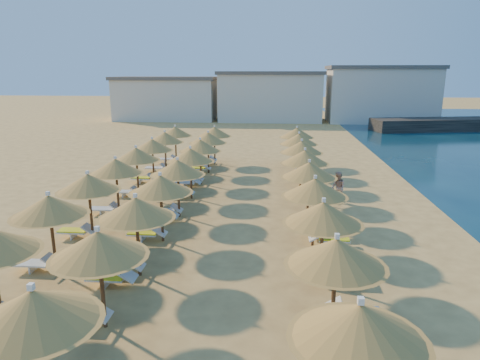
# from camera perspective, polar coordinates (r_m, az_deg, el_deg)

# --- Properties ---
(ground) EXTENTS (220.00, 220.00, 0.00)m
(ground) POSITION_cam_1_polar(r_m,az_deg,el_deg) (20.73, 1.70, -6.26)
(ground) COLOR #E4B664
(ground) RESTS_ON ground
(hotel_blocks) EXTENTS (47.67, 9.15, 8.10)m
(hotel_blocks) POSITION_cam_1_polar(r_m,az_deg,el_deg) (65.69, 5.14, 11.11)
(hotel_blocks) COLOR beige
(hotel_blocks) RESTS_ON ground
(parasol_row_east) EXTENTS (2.80, 32.37, 3.13)m
(parasol_row_east) POSITION_cam_1_polar(r_m,az_deg,el_deg) (19.60, 9.54, 0.12)
(parasol_row_east) COLOR brown
(parasol_row_east) RESTS_ON ground
(parasol_row_west) EXTENTS (2.80, 32.37, 3.13)m
(parasol_row_west) POSITION_cam_1_polar(r_m,az_deg,el_deg) (20.13, -9.35, 0.50)
(parasol_row_west) COLOR brown
(parasol_row_west) RESTS_ON ground
(parasol_row_inland) EXTENTS (2.80, 25.80, 3.13)m
(parasol_row_inland) POSITION_cam_1_polar(r_m,az_deg,el_deg) (24.12, -14.86, 2.49)
(parasol_row_inland) COLOR brown
(parasol_row_inland) RESTS_ON ground
(loungers) EXTENTS (12.86, 30.21, 0.66)m
(loungers) POSITION_cam_1_polar(r_m,az_deg,el_deg) (20.92, -4.18, -5.11)
(loungers) COLOR silver
(loungers) RESTS_ON ground
(beachgoer_a) EXTENTS (0.44, 0.65, 1.74)m
(beachgoer_a) POSITION_cam_1_polar(r_m,az_deg,el_deg) (20.76, 10.20, -3.91)
(beachgoer_a) COLOR tan
(beachgoer_a) RESTS_ON ground
(beachgoer_b) EXTENTS (0.91, 1.04, 1.83)m
(beachgoer_b) POSITION_cam_1_polar(r_m,az_deg,el_deg) (24.70, 12.92, -1.01)
(beachgoer_b) COLOR tan
(beachgoer_b) RESTS_ON ground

